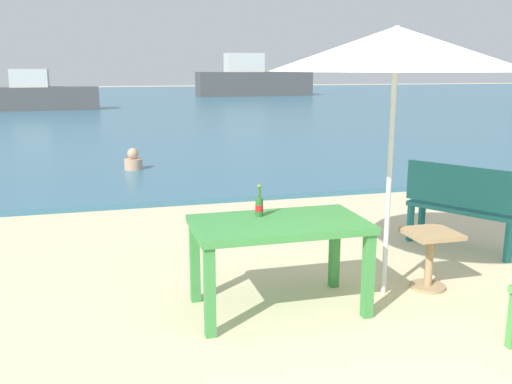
% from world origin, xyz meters
% --- Properties ---
extents(ground_plane, '(120.00, 120.00, 0.00)m').
position_xyz_m(ground_plane, '(0.00, 0.00, 0.00)').
color(ground_plane, beige).
extents(sea_water, '(120.00, 50.00, 0.08)m').
position_xyz_m(sea_water, '(0.00, 30.00, 0.04)').
color(sea_water, '#386B84').
rests_on(sea_water, ground_plane).
extents(picnic_table_green, '(1.40, 0.80, 0.76)m').
position_xyz_m(picnic_table_green, '(-0.59, 1.21, 0.65)').
color(picnic_table_green, '#3D8C42').
rests_on(picnic_table_green, ground_plane).
extents(beer_bottle_amber, '(0.07, 0.07, 0.26)m').
position_xyz_m(beer_bottle_amber, '(-0.70, 1.40, 0.85)').
color(beer_bottle_amber, '#2D662D').
rests_on(beer_bottle_amber, picnic_table_green).
extents(patio_umbrella, '(2.10, 2.10, 2.30)m').
position_xyz_m(patio_umbrella, '(0.42, 1.29, 2.12)').
color(patio_umbrella, silver).
rests_on(patio_umbrella, ground_plane).
extents(side_table_wood, '(0.44, 0.44, 0.54)m').
position_xyz_m(side_table_wood, '(0.86, 1.28, 0.35)').
color(side_table_wood, tan).
rests_on(side_table_wood, ground_plane).
extents(bench_teal_center, '(0.94, 1.21, 0.95)m').
position_xyz_m(bench_teal_center, '(1.80, 2.18, 0.54)').
color(bench_teal_center, '#237275').
rests_on(bench_teal_center, ground_plane).
extents(swimmer_person, '(0.34, 0.34, 0.41)m').
position_xyz_m(swimmer_person, '(-1.40, 7.79, 0.24)').
color(swimmer_person, tan).
rests_on(swimmer_person, sea_water).
extents(boat_cargo_ship, '(7.74, 2.11, 2.82)m').
position_xyz_m(boat_cargo_ship, '(8.11, 34.72, 1.09)').
color(boat_cargo_ship, '#4C4C4C').
rests_on(boat_cargo_ship, sea_water).
extents(boat_sailboat, '(5.00, 1.36, 1.82)m').
position_xyz_m(boat_sailboat, '(-4.56, 24.44, 0.73)').
color(boat_sailboat, '#4C4C4C').
rests_on(boat_sailboat, sea_water).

